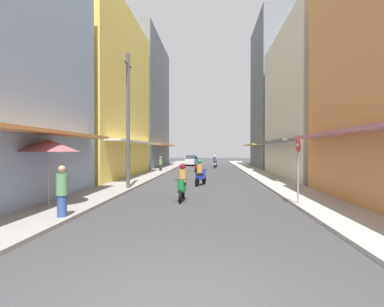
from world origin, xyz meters
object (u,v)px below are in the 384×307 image
object	(u,v)px
parked_car	(192,160)
vendor_umbrella	(48,145)
motorbike_green	(182,184)
utility_pole	(128,120)
motorbike_white	(215,162)
pedestrian_foreground	(62,193)
motorbike_red	(196,165)
motorbike_blue	(201,174)
motorbike_black	(197,164)
pedestrian_crossing	(161,164)
street_sign_no_entry	(298,162)
motorbike_silver	(216,163)

from	to	relation	value
parked_car	vendor_umbrella	bearing A→B (deg)	-95.94
motorbike_green	vendor_umbrella	bearing A→B (deg)	-155.20
vendor_umbrella	utility_pole	size ratio (longest dim) A/B	0.35
motorbike_white	pedestrian_foreground	world-z (taller)	pedestrian_foreground
motorbike_red	motorbike_blue	bearing A→B (deg)	-85.59
motorbike_white	utility_pole	xyz separation A→B (m)	(-4.82, -19.56, 3.05)
motorbike_blue	motorbike_green	bearing A→B (deg)	-96.17
motorbike_black	parked_car	bearing A→B (deg)	97.34
pedestrian_crossing	street_sign_no_entry	bearing A→B (deg)	-63.97
motorbike_black	pedestrian_foreground	world-z (taller)	pedestrian_foreground
motorbike_red	street_sign_no_entry	bearing A→B (deg)	-74.25
motorbike_blue	pedestrian_crossing	size ratio (longest dim) A/B	1.13
motorbike_silver	pedestrian_crossing	world-z (taller)	pedestrian_crossing
motorbike_white	motorbike_green	bearing A→B (deg)	-94.03
motorbike_silver	motorbike_black	bearing A→B (deg)	-108.14
pedestrian_foreground	street_sign_no_entry	distance (m)	8.37
motorbike_green	vendor_umbrella	xyz separation A→B (m)	(-4.67, -2.16, 1.62)
pedestrian_foreground	parked_car	bearing A→B (deg)	86.81
motorbike_blue	motorbike_black	distance (m)	13.61
motorbike_red	motorbike_white	world-z (taller)	same
motorbike_blue	street_sign_no_entry	size ratio (longest dim) A/B	0.66
motorbike_blue	utility_pole	xyz separation A→B (m)	(-3.81, -2.33, 3.05)
pedestrian_crossing	street_sign_no_entry	xyz separation A→B (m)	(8.34, -17.07, 0.95)
motorbike_green	parked_car	distance (m)	28.36
motorbike_green	motorbike_silver	distance (m)	25.36
motorbike_green	street_sign_no_entry	size ratio (longest dim) A/B	0.68
motorbike_green	motorbike_silver	xyz separation A→B (m)	(1.79, 25.30, -0.20)
motorbike_red	motorbike_white	size ratio (longest dim) A/B	1.00
motorbike_green	pedestrian_foreground	distance (m)	5.02
motorbike_green	parked_car	xyz separation A→B (m)	(-1.50, 28.32, 0.04)
motorbike_red	pedestrian_crossing	world-z (taller)	motorbike_red
parked_car	pedestrian_foreground	xyz separation A→B (m)	(-1.79, -32.11, 0.10)
motorbike_white	parked_car	world-z (taller)	motorbike_white
motorbike_green	motorbike_black	xyz separation A→B (m)	(-0.29, 18.96, 0.00)
motorbike_blue	pedestrian_foreground	world-z (taller)	pedestrian_foreground
motorbike_green	pedestrian_foreground	xyz separation A→B (m)	(-3.29, -3.79, 0.14)
motorbike_silver	pedestrian_foreground	bearing A→B (deg)	-99.89
motorbike_silver	street_sign_no_entry	distance (m)	26.45
pedestrian_foreground	motorbike_red	bearing A→B (deg)	81.26
parked_car	utility_pole	world-z (taller)	utility_pole
motorbike_silver	utility_pole	xyz separation A→B (m)	(-5.02, -22.25, 3.25)
motorbike_green	motorbike_silver	size ratio (longest dim) A/B	1.00
motorbike_white	vendor_umbrella	world-z (taller)	vendor_umbrella
parked_car	pedestrian_crossing	bearing A→B (deg)	-100.57
parked_car	pedestrian_crossing	distance (m)	12.45
motorbike_blue	vendor_umbrella	world-z (taller)	vendor_umbrella
motorbike_blue	street_sign_no_entry	xyz separation A→B (m)	(3.97, -6.36, 1.01)
vendor_umbrella	pedestrian_foreground	bearing A→B (deg)	-49.70
parked_car	motorbike_red	bearing A→B (deg)	-84.17
pedestrian_foreground	utility_pole	distance (m)	7.43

